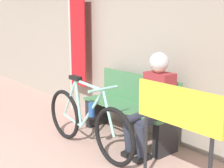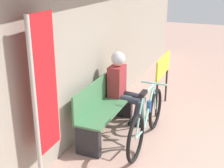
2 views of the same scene
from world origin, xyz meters
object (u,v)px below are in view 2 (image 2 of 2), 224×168
(park_bench_near, at_px, (104,110))
(bicycle, at_px, (146,120))
(banner_pole, at_px, (43,93))
(signboard, at_px, (163,69))
(person_seated, at_px, (122,82))

(park_bench_near, height_order, bicycle, bicycle)
(banner_pole, relative_size, signboard, 2.01)
(banner_pole, height_order, signboard, banner_pole)
(park_bench_near, height_order, banner_pole, banner_pole)
(bicycle, bearing_deg, banner_pole, 150.51)
(banner_pole, distance_m, signboard, 2.80)
(signboard, bearing_deg, bicycle, -176.31)
(park_bench_near, bearing_deg, banner_pole, 176.18)
(bicycle, relative_size, signboard, 1.66)
(bicycle, relative_size, banner_pole, 0.82)
(park_bench_near, bearing_deg, bicycle, -92.45)
(person_seated, bearing_deg, park_bench_near, 168.71)
(bicycle, height_order, banner_pole, banner_pole)
(person_seated, distance_m, signboard, 0.90)
(park_bench_near, relative_size, banner_pole, 0.70)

